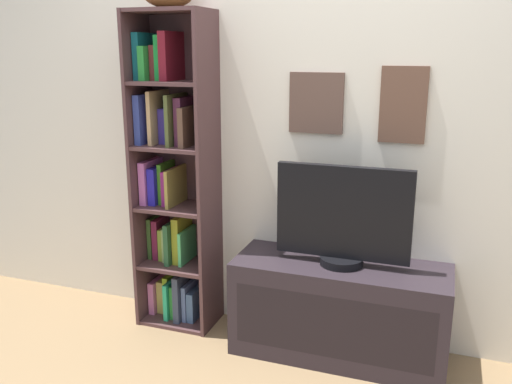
{
  "coord_description": "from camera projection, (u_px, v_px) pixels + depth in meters",
  "views": [
    {
      "loc": [
        0.7,
        -1.68,
        1.58
      ],
      "look_at": [
        -0.2,
        0.85,
        0.86
      ],
      "focal_mm": 38.18,
      "sensor_mm": 36.0,
      "label": 1
    }
  ],
  "objects": [
    {
      "name": "bookshelf",
      "position": [
        173.0,
        180.0,
        3.09
      ],
      "size": [
        0.44,
        0.3,
        1.77
      ],
      "color": "#4A3031",
      "rests_on": "ground"
    },
    {
      "name": "back_wall",
      "position": [
        310.0,
        111.0,
        2.87
      ],
      "size": [
        4.8,
        0.08,
        2.5
      ],
      "color": "silver",
      "rests_on": "ground"
    },
    {
      "name": "tv_stand",
      "position": [
        339.0,
        310.0,
        2.83
      ],
      "size": [
        1.1,
        0.41,
        0.51
      ],
      "color": "#271F25",
      "rests_on": "ground"
    },
    {
      "name": "television",
      "position": [
        343.0,
        217.0,
        2.71
      ],
      "size": [
        0.68,
        0.22,
        0.51
      ],
      "color": "black",
      "rests_on": "tv_stand"
    }
  ]
}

